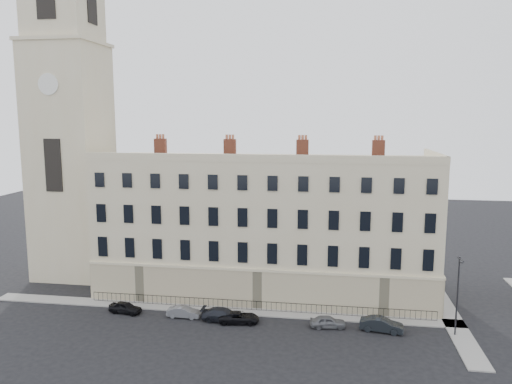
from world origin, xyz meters
TOP-DOWN VIEW (x-y plane):
  - ground at (0.00, 0.00)m, footprint 160.00×160.00m
  - terrace at (-5.97, 11.97)m, footprint 36.22×12.22m
  - church_tower at (-30.00, 14.00)m, footprint 8.00×8.13m
  - pavement_terrace at (-10.00, 5.00)m, footprint 48.00×2.00m
  - pavement_east_return at (13.00, 8.00)m, footprint 2.00×24.00m
  - railings at (-6.00, 5.40)m, footprint 35.00×0.04m
  - car_a at (-18.90, 2.90)m, footprint 3.51×1.83m
  - car_b at (-12.79, 2.74)m, footprint 3.32×1.22m
  - car_c at (-8.77, 2.48)m, footprint 4.30×1.80m
  - car_d at (-7.21, 2.29)m, footprint 4.04×2.22m
  - car_e at (1.17, 2.49)m, footprint 3.47×1.76m
  - car_f at (6.04, 2.40)m, footprint 4.09×1.97m
  - streetlamp at (12.45, 2.33)m, footprint 0.35×1.59m

SIDE VIEW (x-z plane):
  - ground at x=0.00m, z-range 0.00..0.00m
  - pavement_terrace at x=-10.00m, z-range 0.00..0.12m
  - pavement_east_return at x=13.00m, z-range 0.00..0.12m
  - car_d at x=-7.21m, z-range 0.00..1.07m
  - car_b at x=-12.79m, z-range 0.00..1.09m
  - railings at x=-6.00m, z-range 0.07..1.03m
  - car_e at x=1.17m, z-range 0.00..1.13m
  - car_a at x=-18.90m, z-range 0.00..1.14m
  - car_c at x=-8.77m, z-range 0.00..1.24m
  - car_f at x=6.04m, z-range 0.00..1.29m
  - streetlamp at x=12.45m, z-range 0.40..7.75m
  - terrace at x=-5.97m, z-range -1.00..16.00m
  - church_tower at x=-30.00m, z-range -3.34..40.66m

